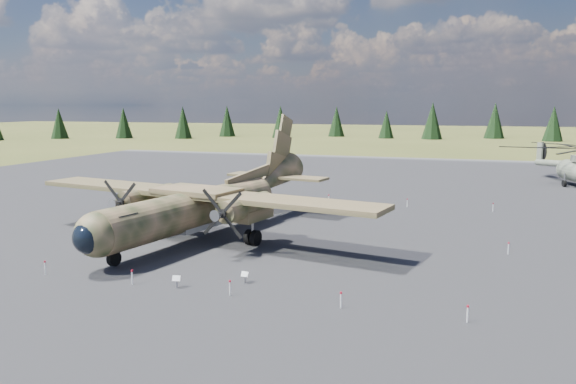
% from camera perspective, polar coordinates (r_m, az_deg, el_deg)
% --- Properties ---
extents(ground, '(500.00, 500.00, 0.00)m').
position_cam_1_polar(ground, '(43.19, -1.02, -4.58)').
color(ground, brown).
rests_on(ground, ground).
extents(apron, '(120.00, 120.00, 0.04)m').
position_cam_1_polar(apron, '(52.52, 2.57, -2.17)').
color(apron, '#525256').
rests_on(apron, ground).
extents(transport_plane, '(29.53, 26.55, 9.74)m').
position_cam_1_polar(transport_plane, '(43.22, -8.36, -0.88)').
color(transport_plane, '#333D21').
rests_on(transport_plane, ground).
extents(info_placard_left, '(0.48, 0.26, 0.71)m').
position_cam_1_polar(info_placard_left, '(31.94, -11.26, -8.72)').
color(info_placard_left, gray).
rests_on(info_placard_left, ground).
extents(info_placard_right, '(0.45, 0.23, 0.67)m').
position_cam_1_polar(info_placard_right, '(32.26, -4.41, -8.44)').
color(info_placard_right, gray).
rests_on(info_placard_right, ground).
extents(barrier_fence, '(33.12, 29.62, 0.85)m').
position_cam_1_polar(barrier_fence, '(43.15, -1.63, -3.90)').
color(barrier_fence, white).
rests_on(barrier_fence, ground).
extents(treeline, '(292.29, 293.75, 10.98)m').
position_cam_1_polar(treeline, '(46.38, -0.91, 2.37)').
color(treeline, black).
rests_on(treeline, ground).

